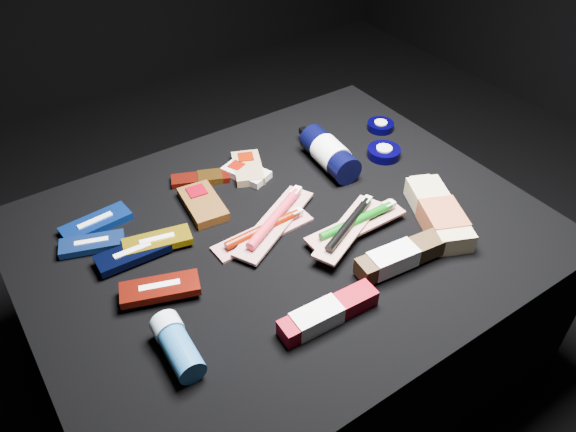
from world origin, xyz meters
TOP-DOWN VIEW (x-y plane):
  - ground at (0.00, 0.00)m, footprint 3.00×3.00m
  - cloth_table at (0.00, 0.00)m, footprint 0.98×0.78m
  - luna_bar_0 at (-0.30, 0.22)m, footprint 0.14×0.06m
  - luna_bar_1 at (-0.33, 0.16)m, footprint 0.13×0.08m
  - luna_bar_2 at (-0.28, 0.09)m, footprint 0.14×0.05m
  - luna_bar_3 at (-0.23, 0.09)m, footprint 0.13×0.08m
  - luna_bar_4 at (-0.27, -0.02)m, footprint 0.14×0.09m
  - clif_bar_0 at (-0.10, 0.15)m, footprint 0.08×0.13m
  - clif_bar_1 at (0.03, 0.20)m, footprint 0.09×0.11m
  - clif_bar_2 at (0.04, 0.21)m, footprint 0.10×0.13m
  - power_bar at (-0.06, 0.23)m, footprint 0.13×0.08m
  - lotion_bottle at (0.20, 0.12)m, footprint 0.08×0.21m
  - cream_tin_upper at (0.40, 0.17)m, footprint 0.06×0.06m
  - cream_tin_lower at (0.33, 0.08)m, footprint 0.08×0.08m
  - bodywash_bottle at (0.26, -0.15)m, footprint 0.14×0.21m
  - deodorant_stick at (-0.30, -0.15)m, footprint 0.05×0.12m
  - toothbrush_pack_0 at (-0.04, 0.01)m, footprint 0.21×0.05m
  - toothbrush_pack_1 at (-0.01, 0.02)m, footprint 0.23×0.16m
  - toothbrush_pack_2 at (0.11, -0.08)m, footprint 0.21×0.05m
  - toothbrush_pack_3 at (0.09, -0.09)m, footprint 0.21×0.13m
  - toothpaste_carton_red at (-0.07, -0.23)m, footprint 0.18×0.05m
  - toothpaste_carton_green at (0.12, -0.20)m, footprint 0.19×0.06m

SIDE VIEW (x-z plane):
  - ground at x=0.00m, z-range 0.00..0.00m
  - cloth_table at x=0.00m, z-range 0.00..0.40m
  - power_bar at x=-0.06m, z-range 0.40..0.41m
  - luna_bar_0 at x=-0.30m, z-range 0.40..0.42m
  - clif_bar_1 at x=0.03m, z-range 0.40..0.42m
  - toothbrush_pack_0 at x=-0.04m, z-range 0.40..0.42m
  - cream_tin_upper at x=0.40m, z-range 0.40..0.42m
  - clif_bar_2 at x=0.04m, z-range 0.40..0.42m
  - luna_bar_1 at x=-0.33m, z-range 0.40..0.42m
  - clif_bar_0 at x=-0.10m, z-range 0.40..0.42m
  - cream_tin_lower at x=0.33m, z-range 0.40..0.42m
  - luna_bar_2 at x=-0.28m, z-range 0.40..0.42m
  - luna_bar_3 at x=-0.23m, z-range 0.41..0.42m
  - toothpaste_carton_red at x=-0.07m, z-range 0.40..0.43m
  - toothbrush_pack_1 at x=-0.01m, z-range 0.40..0.43m
  - luna_bar_4 at x=-0.27m, z-range 0.41..0.43m
  - bodywash_bottle at x=0.26m, z-range 0.40..0.44m
  - toothbrush_pack_2 at x=0.11m, z-range 0.41..0.43m
  - deodorant_stick at x=-0.30m, z-range 0.40..0.45m
  - toothpaste_carton_green at x=0.12m, z-range 0.41..0.44m
  - toothbrush_pack_3 at x=0.09m, z-range 0.42..0.44m
  - lotion_bottle at x=0.20m, z-range 0.40..0.47m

